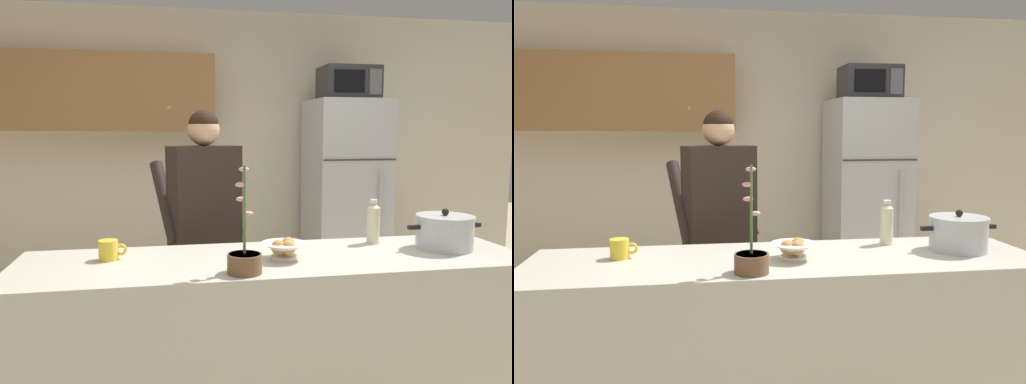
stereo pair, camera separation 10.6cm
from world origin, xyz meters
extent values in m
cube|color=beige|center=(0.00, 2.30, 1.30)|extent=(6.00, 0.12, 2.60)
cube|color=olive|center=(-1.20, 2.07, 1.85)|extent=(2.21, 0.34, 0.63)
sphere|color=gold|center=(-0.48, 1.90, 1.72)|extent=(0.03, 0.03, 0.03)
cube|color=beige|center=(0.00, 0.00, 0.46)|extent=(2.45, 0.68, 0.92)
cube|color=#B7BABF|center=(1.05, 1.85, 0.90)|extent=(0.64, 0.64, 1.80)
cube|color=#333333|center=(1.05, 1.53, 1.29)|extent=(0.63, 0.01, 0.01)
cylinder|color=#B2B2B7|center=(1.23, 1.50, 0.81)|extent=(0.02, 0.02, 0.81)
cube|color=#2D2D30|center=(1.05, 1.83, 1.94)|extent=(0.48, 0.36, 0.28)
cube|color=black|center=(0.99, 1.65, 1.94)|extent=(0.26, 0.01, 0.18)
cube|color=#59595B|center=(1.22, 1.65, 1.94)|extent=(0.11, 0.01, 0.21)
cylinder|color=black|center=(-0.22, 0.73, 0.40)|extent=(0.11, 0.11, 0.80)
cylinder|color=black|center=(-0.36, 0.68, 0.40)|extent=(0.11, 0.11, 0.80)
cube|color=#2D231E|center=(-0.29, 0.70, 1.12)|extent=(0.46, 0.33, 0.63)
sphere|color=#D8A884|center=(-0.29, 0.70, 1.53)|extent=(0.19, 0.19, 0.19)
sphere|color=black|center=(-0.29, 0.70, 1.56)|extent=(0.18, 0.18, 0.18)
cylinder|color=#2D231E|center=(-0.13, 0.89, 1.10)|extent=(0.20, 0.38, 0.49)
cylinder|color=#2D231E|center=(-0.53, 0.75, 1.10)|extent=(0.20, 0.38, 0.49)
cylinder|color=silver|center=(0.89, 0.01, 1.00)|extent=(0.28, 0.28, 0.16)
cylinder|color=silver|center=(0.89, 0.01, 1.09)|extent=(0.29, 0.29, 0.02)
sphere|color=black|center=(0.89, 0.01, 1.11)|extent=(0.04, 0.04, 0.04)
cube|color=black|center=(0.72, 0.01, 1.04)|extent=(0.06, 0.02, 0.02)
cube|color=black|center=(1.06, 0.01, 1.04)|extent=(0.06, 0.02, 0.02)
cylinder|color=yellow|center=(-0.79, 0.10, 0.97)|extent=(0.09, 0.09, 0.10)
torus|color=yellow|center=(-0.73, 0.10, 0.97)|extent=(0.06, 0.01, 0.06)
cylinder|color=white|center=(0.02, -0.04, 0.93)|extent=(0.12, 0.12, 0.02)
cone|color=white|center=(0.02, -0.04, 0.97)|extent=(0.22, 0.22, 0.06)
sphere|color=tan|center=(-0.01, -0.07, 0.98)|extent=(0.07, 0.07, 0.07)
sphere|color=tan|center=(0.05, -0.02, 0.98)|extent=(0.07, 0.07, 0.07)
sphere|color=tan|center=(0.04, -0.08, 0.98)|extent=(0.07, 0.07, 0.07)
cylinder|color=beige|center=(0.58, 0.20, 1.02)|extent=(0.07, 0.07, 0.20)
cone|color=beige|center=(0.58, 0.20, 1.13)|extent=(0.07, 0.07, 0.03)
cylinder|color=white|center=(0.58, 0.20, 1.15)|extent=(0.04, 0.04, 0.02)
cylinder|color=brown|center=(-0.20, -0.24, 0.96)|extent=(0.15, 0.15, 0.09)
cylinder|color=#38281E|center=(-0.20, -0.24, 1.00)|extent=(0.14, 0.13, 0.01)
cylinder|color=#4C7238|center=(-0.20, -0.24, 1.19)|extent=(0.01, 0.02, 0.38)
ellipsoid|color=pink|center=(-0.18, -0.22, 1.18)|extent=(0.04, 0.03, 0.02)
ellipsoid|color=pink|center=(-0.21, -0.22, 1.24)|extent=(0.04, 0.03, 0.02)
ellipsoid|color=pink|center=(-0.21, -0.23, 1.30)|extent=(0.04, 0.03, 0.02)
ellipsoid|color=pink|center=(-0.20, -0.22, 1.36)|extent=(0.04, 0.03, 0.02)
camera|label=1|loc=(-0.52, -2.24, 1.52)|focal=34.23mm
camera|label=2|loc=(-0.41, -2.25, 1.52)|focal=34.23mm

